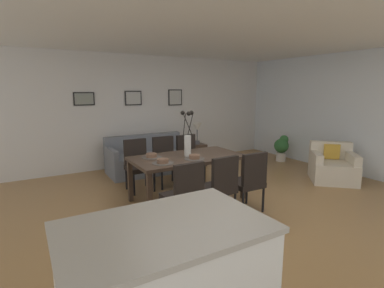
{
  "coord_description": "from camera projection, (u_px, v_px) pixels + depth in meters",
  "views": [
    {
      "loc": [
        -2.45,
        -3.38,
        1.8
      ],
      "look_at": [
        0.06,
        0.93,
        0.86
      ],
      "focal_mm": 27.09,
      "sensor_mm": 36.0,
      "label": 1
    }
  ],
  "objects": [
    {
      "name": "ground_plane",
      "position": [
        219.0,
        210.0,
        4.42
      ],
      "size": [
        9.0,
        9.0,
        0.0
      ],
      "primitive_type": "plane",
      "color": "olive"
    },
    {
      "name": "back_wall_panel",
      "position": [
        141.0,
        111.0,
        6.93
      ],
      "size": [
        9.0,
        0.1,
        2.6
      ],
      "primitive_type": "cube",
      "color": "silver",
      "rests_on": "ground"
    },
    {
      "name": "side_window_wall",
      "position": [
        346.0,
        113.0,
        6.32
      ],
      "size": [
        0.1,
        6.3,
        2.6
      ],
      "primitive_type": "cube",
      "color": "white",
      "rests_on": "ground"
    },
    {
      "name": "ceiling_panel",
      "position": [
        206.0,
        32.0,
        4.27
      ],
      "size": [
        9.0,
        7.2,
        0.08
      ],
      "primitive_type": "cube",
      "color": "white"
    },
    {
      "name": "dining_table",
      "position": [
        188.0,
        161.0,
        4.71
      ],
      "size": [
        1.8,
        0.95,
        0.74
      ],
      "color": "#3D2D23",
      "rests_on": "ground"
    },
    {
      "name": "dining_chair_near_left",
      "position": [
        184.0,
        193.0,
        3.69
      ],
      "size": [
        0.46,
        0.46,
        0.92
      ],
      "color": "black",
      "rests_on": "ground"
    },
    {
      "name": "dining_chair_near_right",
      "position": [
        138.0,
        162.0,
        5.24
      ],
      "size": [
        0.45,
        0.45,
        0.92
      ],
      "color": "black",
      "rests_on": "ground"
    },
    {
      "name": "dining_chair_far_left",
      "position": [
        220.0,
        184.0,
        4.02
      ],
      "size": [
        0.46,
        0.46,
        0.92
      ],
      "color": "black",
      "rests_on": "ground"
    },
    {
      "name": "dining_chair_far_right",
      "position": [
        166.0,
        158.0,
        5.52
      ],
      "size": [
        0.45,
        0.45,
        0.92
      ],
      "color": "black",
      "rests_on": "ground"
    },
    {
      "name": "dining_chair_mid_left",
      "position": [
        249.0,
        179.0,
        4.25
      ],
      "size": [
        0.45,
        0.45,
        0.92
      ],
      "color": "black",
      "rests_on": "ground"
    },
    {
      "name": "dining_chair_mid_right",
      "position": [
        189.0,
        156.0,
        5.73
      ],
      "size": [
        0.47,
        0.47,
        0.92
      ],
      "color": "black",
      "rests_on": "ground"
    },
    {
      "name": "centerpiece_vase",
      "position": [
        188.0,
        139.0,
        4.64
      ],
      "size": [
        0.21,
        0.23,
        0.73
      ],
      "color": "silver",
      "rests_on": "dining_table"
    },
    {
      "name": "placemat_near_left",
      "position": [
        163.0,
        163.0,
        4.25
      ],
      "size": [
        0.32,
        0.32,
        0.01
      ],
      "primitive_type": "cylinder",
      "color": "#4C4742",
      "rests_on": "dining_table"
    },
    {
      "name": "bowl_near_left",
      "position": [
        163.0,
        161.0,
        4.24
      ],
      "size": [
        0.17,
        0.17,
        0.07
      ],
      "color": "brown",
      "rests_on": "dining_table"
    },
    {
      "name": "placemat_near_right",
      "position": [
        152.0,
        157.0,
        4.61
      ],
      "size": [
        0.32,
        0.32,
        0.01
      ],
      "primitive_type": "cylinder",
      "color": "#4C4742",
      "rests_on": "dining_table"
    },
    {
      "name": "bowl_near_right",
      "position": [
        152.0,
        155.0,
        4.6
      ],
      "size": [
        0.17,
        0.17,
        0.07
      ],
      "color": "brown",
      "rests_on": "dining_table"
    },
    {
      "name": "placemat_far_left",
      "position": [
        194.0,
        159.0,
        4.51
      ],
      "size": [
        0.32,
        0.32,
        0.01
      ],
      "primitive_type": "cylinder",
      "color": "#4C4742",
      "rests_on": "dining_table"
    },
    {
      "name": "bowl_far_left",
      "position": [
        194.0,
        156.0,
        4.51
      ],
      "size": [
        0.17,
        0.17,
        0.07
      ],
      "color": "brown",
      "rests_on": "dining_table"
    },
    {
      "name": "sofa",
      "position": [
        149.0,
        159.0,
        6.44
      ],
      "size": [
        1.78,
        0.84,
        0.8
      ],
      "color": "slate",
      "rests_on": "ground"
    },
    {
      "name": "side_table",
      "position": [
        197.0,
        155.0,
        6.98
      ],
      "size": [
        0.36,
        0.36,
        0.52
      ],
      "primitive_type": "cube",
      "color": "#3D2D23",
      "rests_on": "ground"
    },
    {
      "name": "table_lamp",
      "position": [
        197.0,
        129.0,
        6.86
      ],
      "size": [
        0.22,
        0.22,
        0.51
      ],
      "color": "#4C4C51",
      "rests_on": "side_table"
    },
    {
      "name": "armchair",
      "position": [
        333.0,
        167.0,
        5.79
      ],
      "size": [
        1.13,
        1.13,
        0.75
      ],
      "color": "beige",
      "rests_on": "ground"
    },
    {
      "name": "kitchen_island",
      "position": [
        166.0,
        286.0,
        2.01
      ],
      "size": [
        1.38,
        0.89,
        0.92
      ],
      "color": "silver",
      "rests_on": "ground"
    },
    {
      "name": "framed_picture_left",
      "position": [
        84.0,
        99.0,
        6.18
      ],
      "size": [
        0.43,
        0.03,
        0.28
      ],
      "color": "black"
    },
    {
      "name": "framed_picture_center",
      "position": [
        133.0,
        98.0,
        6.72
      ],
      "size": [
        0.4,
        0.03,
        0.33
      ],
      "color": "black"
    },
    {
      "name": "framed_picture_right",
      "position": [
        175.0,
        97.0,
        7.26
      ],
      "size": [
        0.37,
        0.03,
        0.39
      ],
      "color": "black"
    },
    {
      "name": "potted_plant",
      "position": [
        282.0,
        147.0,
        7.36
      ],
      "size": [
        0.36,
        0.36,
        0.67
      ],
      "color": "silver",
      "rests_on": "ground"
    }
  ]
}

